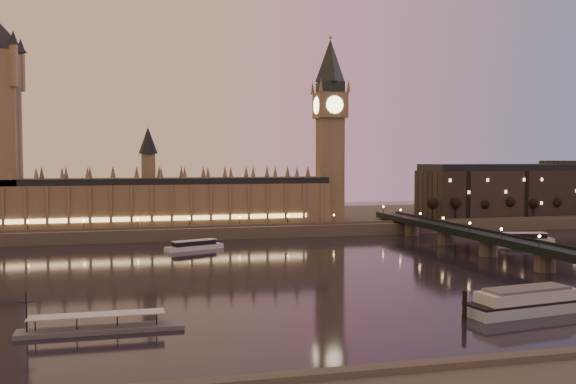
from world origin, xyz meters
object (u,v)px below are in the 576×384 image
at_px(cruise_boat_b, 524,238).
at_px(moored_barge, 527,302).
at_px(cruise_boat_a, 194,245).
at_px(pontoon_pier, 100,327).

xyz_separation_m(cruise_boat_b, moored_barge, (-85.40, -126.33, 0.91)).
bearing_deg(cruise_boat_a, cruise_boat_b, -27.61).
distance_m(cruise_boat_b, pontoon_pier, 228.80).
height_order(cruise_boat_a, cruise_boat_b, cruise_boat_b).
xyz_separation_m(moored_barge, pontoon_pier, (-110.77, 8.58, -2.03)).
relative_size(cruise_boat_b, moored_barge, 0.71).
xyz_separation_m(cruise_boat_a, moored_barge, (74.86, -142.22, 1.22)).
distance_m(cruise_boat_a, moored_barge, 160.73).
xyz_separation_m(cruise_boat_a, cruise_boat_b, (160.27, -15.89, 0.32)).
xyz_separation_m(cruise_boat_b, pontoon_pier, (-196.18, -117.75, -1.13)).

